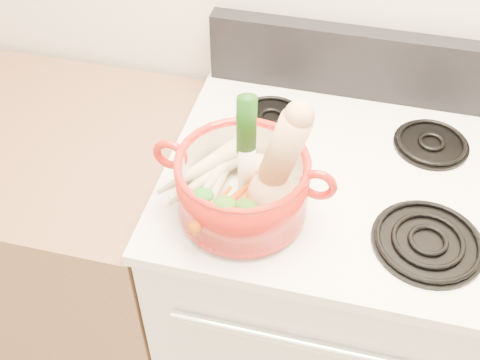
% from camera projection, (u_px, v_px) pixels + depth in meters
% --- Properties ---
extents(stove_body, '(0.76, 0.65, 0.92)m').
position_uv_depth(stove_body, '(321.00, 296.00, 1.69)').
color(stove_body, silver).
rests_on(stove_body, floor).
extents(cooktop, '(0.78, 0.67, 0.03)m').
position_uv_depth(cooktop, '(341.00, 178.00, 1.35)').
color(cooktop, white).
rests_on(cooktop, stove_body).
extents(control_backsplash, '(0.76, 0.05, 0.18)m').
position_uv_depth(control_backsplash, '(361.00, 64.00, 1.48)').
color(control_backsplash, black).
rests_on(control_backsplash, cooktop).
extents(oven_handle, '(0.60, 0.02, 0.02)m').
position_uv_depth(oven_handle, '(311.00, 346.00, 1.23)').
color(oven_handle, silver).
rests_on(oven_handle, stove_body).
extents(burner_front_left, '(0.22, 0.22, 0.02)m').
position_uv_depth(burner_front_left, '(242.00, 207.00, 1.26)').
color(burner_front_left, black).
rests_on(burner_front_left, cooktop).
extents(burner_front_right, '(0.22, 0.22, 0.02)m').
position_uv_depth(burner_front_right, '(428.00, 241.00, 1.19)').
color(burner_front_right, black).
rests_on(burner_front_right, cooktop).
extents(burner_back_left, '(0.17, 0.17, 0.02)m').
position_uv_depth(burner_back_left, '(271.00, 118.00, 1.46)').
color(burner_back_left, black).
rests_on(burner_back_left, cooktop).
extents(burner_back_right, '(0.17, 0.17, 0.02)m').
position_uv_depth(burner_back_right, '(431.00, 143.00, 1.40)').
color(burner_back_right, black).
rests_on(burner_back_right, cooktop).
extents(dutch_oven, '(0.28, 0.28, 0.13)m').
position_uv_depth(dutch_oven, '(242.00, 185.00, 1.20)').
color(dutch_oven, '#B4190F').
rests_on(dutch_oven, burner_front_left).
extents(pot_handle_left, '(0.07, 0.02, 0.07)m').
position_uv_depth(pot_handle_left, '(170.00, 155.00, 1.19)').
color(pot_handle_left, '#B4190F').
rests_on(pot_handle_left, dutch_oven).
extents(pot_handle_right, '(0.07, 0.02, 0.07)m').
position_uv_depth(pot_handle_right, '(318.00, 185.00, 1.14)').
color(pot_handle_right, '#B4190F').
rests_on(pot_handle_right, dutch_oven).
extents(squash, '(0.19, 0.16, 0.27)m').
position_uv_depth(squash, '(274.00, 164.00, 1.11)').
color(squash, tan).
rests_on(squash, dutch_oven).
extents(leek, '(0.05, 0.06, 0.25)m').
position_uv_depth(leek, '(247.00, 143.00, 1.15)').
color(leek, white).
rests_on(leek, dutch_oven).
extents(ginger, '(0.09, 0.07, 0.04)m').
position_uv_depth(ginger, '(257.00, 166.00, 1.26)').
color(ginger, '#D0B780').
rests_on(ginger, dutch_oven).
extents(parsnip_0, '(0.04, 0.20, 0.06)m').
position_uv_depth(parsnip_0, '(218.00, 182.00, 1.22)').
color(parsnip_0, beige).
rests_on(parsnip_0, dutch_oven).
extents(parsnip_1, '(0.16, 0.19, 0.06)m').
position_uv_depth(parsnip_1, '(209.00, 175.00, 1.23)').
color(parsnip_1, beige).
rests_on(parsnip_1, dutch_oven).
extents(parsnip_2, '(0.09, 0.20, 0.06)m').
position_uv_depth(parsnip_2, '(216.00, 173.00, 1.23)').
color(parsnip_2, beige).
rests_on(parsnip_2, dutch_oven).
extents(parsnip_3, '(0.17, 0.17, 0.06)m').
position_uv_depth(parsnip_3, '(198.00, 168.00, 1.22)').
color(parsnip_3, beige).
rests_on(parsnip_3, dutch_oven).
extents(carrot_0, '(0.07, 0.18, 0.05)m').
position_uv_depth(carrot_0, '(243.00, 204.00, 1.19)').
color(carrot_0, '#D45C0A').
rests_on(carrot_0, dutch_oven).
extents(carrot_1, '(0.10, 0.15, 0.04)m').
position_uv_depth(carrot_1, '(227.00, 205.00, 1.18)').
color(carrot_1, '#BC3B09').
rests_on(carrot_1, dutch_oven).
extents(carrot_2, '(0.05, 0.16, 0.04)m').
position_uv_depth(carrot_2, '(251.00, 202.00, 1.18)').
color(carrot_2, '#CD480A').
rests_on(carrot_2, dutch_oven).
extents(carrot_3, '(0.07, 0.13, 0.04)m').
position_uv_depth(carrot_3, '(212.00, 209.00, 1.16)').
color(carrot_3, orange).
rests_on(carrot_3, dutch_oven).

